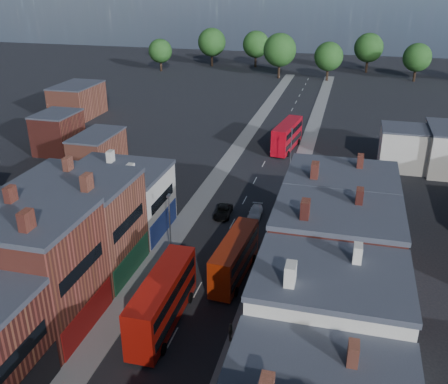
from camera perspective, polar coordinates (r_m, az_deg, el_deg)
The scene contains 10 objects.
pavement_west at distance 78.61m, azimuth -1.95°, elevation 0.19°, with size 3.00×200.00×0.12m, color gray.
pavement_east at distance 76.25m, azimuth 7.48°, elevation -0.79°, with size 3.00×200.00×0.12m, color gray.
lamp_post_2 at distance 59.12m, azimuth -6.22°, elevation -3.35°, with size 0.25×0.70×8.12m.
lamp_post_3 at distance 83.94m, azimuth 7.67°, elevation 4.95°, with size 0.25×0.70×8.12m.
bus_0 at distance 49.12m, azimuth -7.04°, elevation -12.10°, with size 3.21×12.42×5.36m.
bus_1 at distance 55.94m, azimuth 1.23°, elevation -7.41°, with size 3.37×11.16×4.75m.
bus_2 at distance 97.07m, azimuth 7.22°, elevation 6.44°, with size 4.41×12.53×5.30m.
car_2 at distance 70.30m, azimuth -0.11°, elevation -2.25°, with size 2.20×4.77×1.33m, color black.
car_3 at distance 70.37m, azimuth 3.60°, elevation -2.31°, with size 1.74×4.29×1.24m, color white.
ped_3 at distance 47.93m, azimuth 0.75°, elevation -15.71°, with size 1.10×0.50×1.88m, color #5E5950.
Camera 1 is at (14.04, -19.03, 31.57)m, focal length 40.00 mm.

